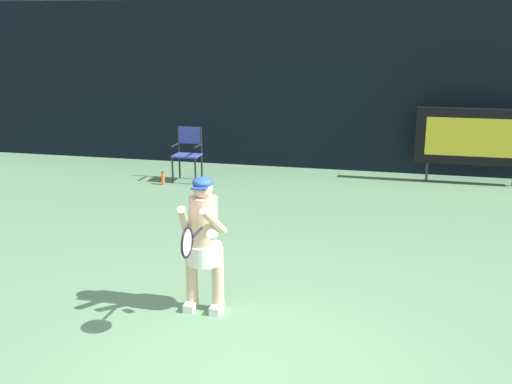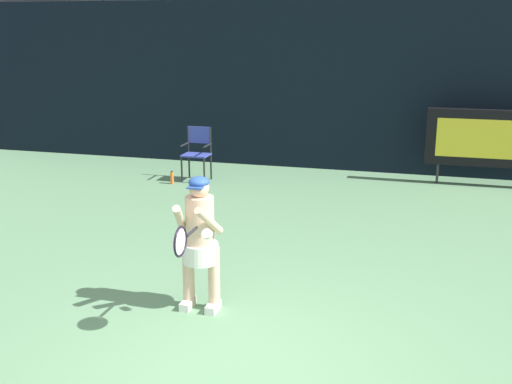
# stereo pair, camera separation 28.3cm
# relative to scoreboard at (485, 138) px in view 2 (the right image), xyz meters

# --- Properties ---
(backdrop_screen) EXTENTS (18.00, 0.12, 3.66)m
(backdrop_screen) POSITION_rel_scoreboard_xyz_m (-2.66, 0.69, 0.86)
(backdrop_screen) COLOR black
(backdrop_screen) RESTS_ON ground
(scoreboard) EXTENTS (2.20, 0.21, 1.50)m
(scoreboard) POSITION_rel_scoreboard_xyz_m (0.00, 0.00, 0.00)
(scoreboard) COLOR black
(scoreboard) RESTS_ON ground
(umpire_chair) EXTENTS (0.52, 0.44, 1.08)m
(umpire_chair) POSITION_rel_scoreboard_xyz_m (-5.53, -1.04, -0.33)
(umpire_chair) COLOR black
(umpire_chair) RESTS_ON ground
(water_bottle) EXTENTS (0.07, 0.07, 0.27)m
(water_bottle) POSITION_rel_scoreboard_xyz_m (-5.92, -1.47, -0.82)
(water_bottle) COLOR orange
(water_bottle) RESTS_ON ground
(tennis_player) EXTENTS (0.52, 0.59, 1.51)m
(tennis_player) POSITION_rel_scoreboard_xyz_m (-3.40, -6.57, -0.11)
(tennis_player) COLOR white
(tennis_player) RESTS_ON ground
(tennis_racket) EXTENTS (0.03, 0.60, 0.31)m
(tennis_racket) POSITION_rel_scoreboard_xyz_m (-3.34, -7.24, 0.08)
(tennis_racket) COLOR black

